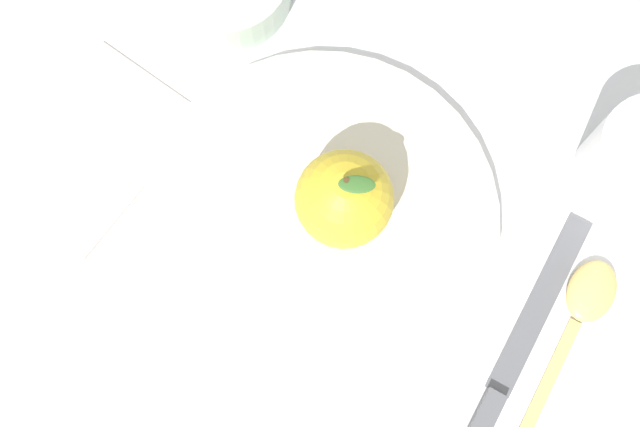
% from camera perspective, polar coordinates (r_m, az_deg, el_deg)
% --- Properties ---
extents(ground_plane, '(2.40, 2.40, 0.00)m').
position_cam_1_polar(ground_plane, '(0.59, 0.88, -2.29)').
color(ground_plane, silver).
extents(dinner_plate, '(0.26, 0.26, 0.01)m').
position_cam_1_polar(dinner_plate, '(0.59, 0.00, -0.29)').
color(dinner_plate, silver).
rests_on(dinner_plate, ground_plane).
extents(apple, '(0.07, 0.07, 0.08)m').
position_cam_1_polar(apple, '(0.55, 1.45, 1.13)').
color(apple, gold).
rests_on(apple, dinner_plate).
extents(knife, '(0.05, 0.22, 0.01)m').
position_cam_1_polar(knife, '(0.59, 13.08, -11.07)').
color(knife, '#59595E').
rests_on(knife, ground_plane).
extents(spoon, '(0.05, 0.17, 0.01)m').
position_cam_1_polar(spoon, '(0.61, 18.03, -6.81)').
color(spoon, '#D8B766').
rests_on(spoon, ground_plane).
extents(linen_napkin, '(0.14, 0.17, 0.00)m').
position_cam_1_polar(linen_napkin, '(0.63, -15.79, 4.62)').
color(linen_napkin, beige).
rests_on(linen_napkin, ground_plane).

